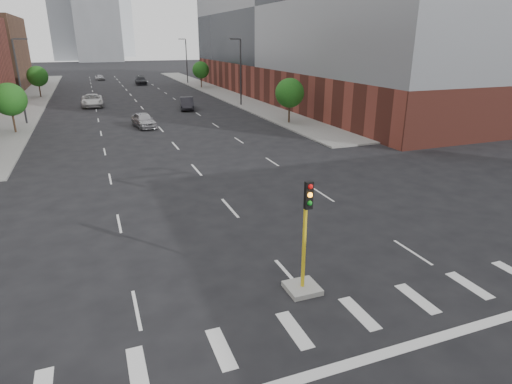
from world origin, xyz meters
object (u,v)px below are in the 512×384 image
car_near_left (144,120)px  car_far_left (92,100)px  car_deep_right (141,81)px  car_distant (100,77)px  car_mid_right (187,104)px  median_traffic_signal (304,268)px

car_near_left → car_far_left: bearing=96.2°
car_near_left → car_deep_right: car_deep_right is taller
car_deep_right → car_distant: 15.56m
car_mid_right → median_traffic_signal: bearing=-87.1°
car_near_left → car_mid_right: size_ratio=0.94×
median_traffic_signal → car_mid_right: median_traffic_signal is taller
median_traffic_signal → car_distant: size_ratio=1.13×
car_distant → car_near_left: bearing=-97.6°
car_mid_right → car_far_left: 14.07m
median_traffic_signal → car_deep_right: median_traffic_signal is taller
median_traffic_signal → car_far_left: median_traffic_signal is taller
car_deep_right → car_distant: (-7.71, 13.51, -0.13)m
car_near_left → car_deep_right: bearing=74.9°
car_near_left → car_mid_right: (7.01, 10.61, 0.02)m
car_far_left → car_near_left: bearing=-74.3°
median_traffic_signal → car_distant: 95.90m
car_mid_right → car_far_left: size_ratio=0.81×
median_traffic_signal → car_mid_right: bearing=83.1°
car_far_left → car_distant: size_ratio=1.57×
car_near_left → car_deep_right: 47.98m
car_near_left → car_far_left: car_far_left is taller
car_mid_right → car_deep_right: (-1.66, 37.07, -0.01)m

